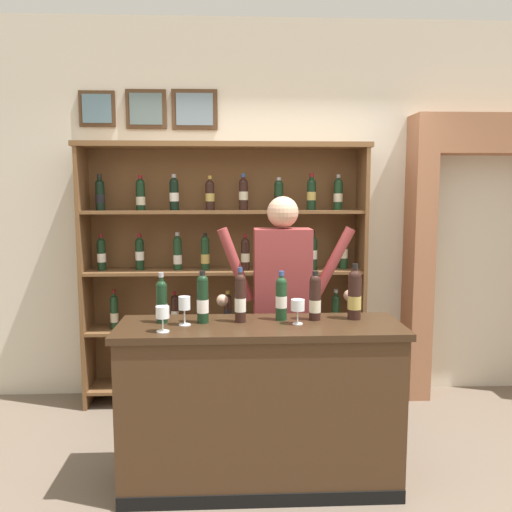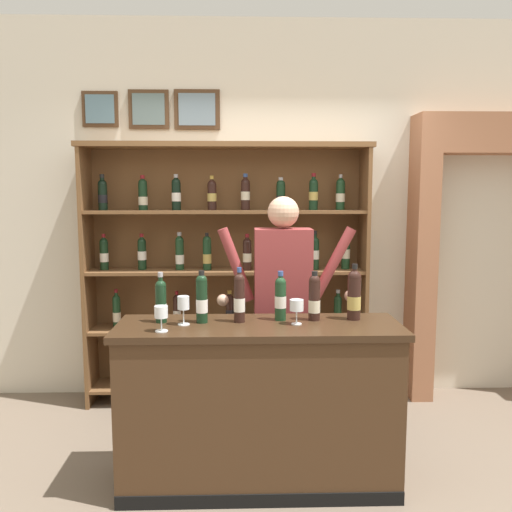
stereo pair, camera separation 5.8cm
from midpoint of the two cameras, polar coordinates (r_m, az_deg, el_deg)
ground_plane at (r=3.45m, az=2.17°, el=-23.31°), size 14.00×14.00×0.02m
back_wall at (r=4.53m, az=0.59°, el=4.88°), size 12.00×0.19×3.12m
wine_shelf at (r=4.32m, az=-3.76°, el=-0.82°), size 2.30×0.36×2.11m
archway_doorway at (r=4.91m, az=23.66°, el=1.84°), size 1.48×0.45×2.34m
tasting_counter at (r=3.22m, az=-0.10°, el=-15.77°), size 1.64×0.53×0.97m
shopkeeper at (r=3.60m, az=2.41°, el=-3.99°), size 0.95×0.22×1.70m
tasting_bottle_brunello at (r=3.12m, az=-10.66°, el=-4.81°), size 0.07×0.07×0.30m
tasting_bottle_riserva at (r=3.09m, az=-6.31°, el=-4.56°), size 0.07×0.07×0.31m
tasting_bottle_chianti at (r=3.09m, az=-2.24°, el=-4.50°), size 0.07×0.07×0.32m
tasting_bottle_prosecco at (r=3.14m, az=2.21°, el=-4.47°), size 0.07×0.07×0.29m
tasting_bottle_bianco at (r=3.15m, az=5.86°, el=-4.44°), size 0.07×0.07×0.29m
tasting_bottle_vin_santo at (r=3.20m, az=10.06°, el=-4.09°), size 0.08×0.08×0.33m
wine_glass_right at (r=3.05m, az=-8.26°, el=-5.20°), size 0.07×0.07×0.17m
wine_glass_spare at (r=2.93m, az=-10.60°, el=-6.12°), size 0.07×0.07×0.14m
wine_glass_left at (r=3.05m, az=3.97°, el=-5.45°), size 0.08×0.08×0.14m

